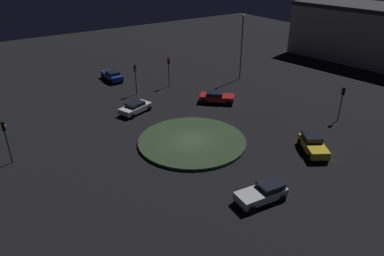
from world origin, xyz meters
TOP-DOWN VIEW (x-y plane):
  - ground_plane at (0.00, 0.00)m, footprint 119.74×119.74m
  - roundabout_island at (0.00, 0.00)m, footprint 11.05×11.05m
  - car_red at (-8.75, -7.09)m, footprint 4.41×4.38m
  - car_silver at (0.88, 10.97)m, footprint 4.24×2.38m
  - car_blue at (-1.26, -22.87)m, footprint 1.95×4.54m
  - car_yellow at (-8.59, 8.24)m, footprint 3.75×4.46m
  - car_white at (1.34, -10.05)m, footprint 4.36×3.10m
  - traffic_light_west at (-16.96, 5.17)m, footprint 0.39×0.35m
  - traffic_light_southwest at (-6.88, -15.69)m, footprint 0.36×0.39m
  - traffic_light_east at (15.92, -6.32)m, footprint 0.39×0.36m
  - traffic_light_south at (-1.63, -15.59)m, footprint 0.32×0.37m
  - streetlamp_southwest at (-17.55, -12.55)m, footprint 0.45×0.45m

SIDE VIEW (x-z plane):
  - ground_plane at x=0.00m, z-range 0.00..0.00m
  - roundabout_island at x=0.00m, z-range 0.00..0.31m
  - car_white at x=1.34m, z-range 0.03..1.40m
  - car_silver at x=0.88m, z-range 0.03..1.45m
  - car_red at x=-8.75m, z-range 0.05..1.46m
  - car_blue at x=-1.26m, z-range 0.04..1.51m
  - car_yellow at x=-8.59m, z-range 0.02..1.59m
  - traffic_light_west at x=-16.96m, z-range 0.86..4.88m
  - traffic_light_south at x=-1.63m, z-range 0.87..4.95m
  - traffic_light_east at x=15.92m, z-range 0.89..5.11m
  - traffic_light_southwest at x=-6.88m, z-range 0.90..5.15m
  - streetlamp_southwest at x=-17.55m, z-range 0.94..10.47m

